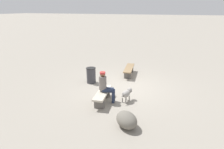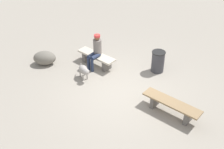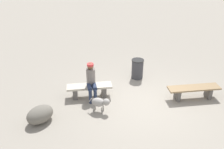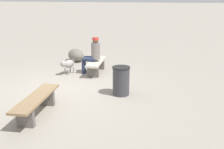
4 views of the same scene
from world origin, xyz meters
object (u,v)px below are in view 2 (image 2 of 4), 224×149
at_px(trash_bin, 158,61).
at_px(boulder, 45,58).
at_px(bench_left, 171,105).
at_px(seated_person, 96,50).
at_px(dog, 84,70).
at_px(bench_right, 96,58).

bearing_deg(trash_bin, boulder, 41.82).
relative_size(bench_left, boulder, 2.20).
bearing_deg(seated_person, boulder, 31.03).
height_order(dog, trash_bin, trash_bin).
bearing_deg(bench_right, trash_bin, -150.34).
height_order(bench_right, boulder, boulder).
bearing_deg(trash_bin, bench_left, 140.74).
height_order(bench_right, seated_person, seated_person).
relative_size(bench_right, boulder, 1.92).
height_order(dog, boulder, same).
distance_m(dog, boulder, 1.81).
bearing_deg(boulder, bench_right, -133.70).
distance_m(bench_right, seated_person, 0.43).
relative_size(seated_person, dog, 1.88).
bearing_deg(bench_right, seated_person, 125.13).
distance_m(bench_right, boulder, 1.91).
bearing_deg(dog, bench_left, 29.89).
height_order(bench_left, dog, dog).
xyz_separation_m(seated_person, trash_bin, (-1.66, -1.45, -0.32)).
bearing_deg(bench_left, trash_bin, -47.56).
bearing_deg(boulder, trash_bin, -138.18).
bearing_deg(boulder, seated_person, -137.39).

